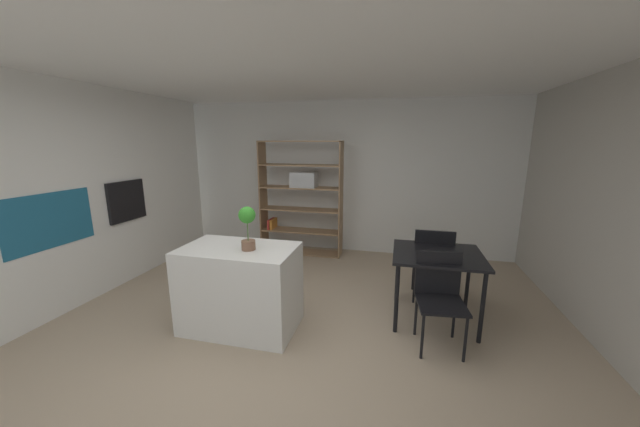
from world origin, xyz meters
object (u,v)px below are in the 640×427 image
(open_bookshelf, at_px, (301,194))
(potted_plant_on_island, at_px, (247,224))
(built_in_oven, at_px, (127,201))
(dining_chair_near, at_px, (439,291))
(dining_table, at_px, (437,261))
(kitchen_island, at_px, (240,288))
(dining_chair_far, at_px, (432,259))

(open_bookshelf, bearing_deg, potted_plant_on_island, -85.23)
(built_in_oven, distance_m, dining_chair_near, 4.25)
(potted_plant_on_island, bearing_deg, dining_table, 19.81)
(built_in_oven, relative_size, potted_plant_on_island, 1.39)
(open_bookshelf, bearing_deg, built_in_oven, -140.88)
(potted_plant_on_island, bearing_deg, open_bookshelf, 94.77)
(potted_plant_on_island, bearing_deg, kitchen_island, 164.84)
(potted_plant_on_island, relative_size, dining_chair_far, 0.47)
(potted_plant_on_island, xyz_separation_m, dining_chair_near, (1.89, 0.24, -0.63))
(open_bookshelf, height_order, dining_chair_far, open_bookshelf)
(dining_table, bearing_deg, open_bookshelf, 138.88)
(kitchen_island, xyz_separation_m, open_bookshelf, (-0.07, 2.49, 0.62))
(dining_chair_far, bearing_deg, dining_chair_near, 89.41)
(kitchen_island, relative_size, dining_chair_far, 1.25)
(built_in_oven, distance_m, dining_table, 4.20)
(kitchen_island, height_order, dining_chair_near, dining_chair_near)
(built_in_oven, xyz_separation_m, open_bookshelf, (2.05, 1.67, -0.09))
(dining_chair_near, bearing_deg, dining_table, 82.27)
(dining_chair_far, bearing_deg, kitchen_island, 28.17)
(kitchen_island, relative_size, open_bookshelf, 0.60)
(dining_table, height_order, dining_chair_near, dining_chair_near)
(kitchen_island, distance_m, dining_chair_far, 2.31)
(built_in_oven, height_order, dining_chair_near, built_in_oven)
(open_bookshelf, distance_m, dining_chair_far, 2.59)
(built_in_oven, bearing_deg, open_bookshelf, 39.12)
(kitchen_island, bearing_deg, built_in_oven, 158.92)
(dining_table, relative_size, dining_chair_near, 1.03)
(built_in_oven, distance_m, potted_plant_on_island, 2.42)
(potted_plant_on_island, bearing_deg, built_in_oven, 159.26)
(potted_plant_on_island, xyz_separation_m, open_bookshelf, (-0.21, 2.53, -0.10))
(open_bookshelf, distance_m, dining_chair_near, 3.15)
(potted_plant_on_island, distance_m, dining_chair_near, 2.01)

